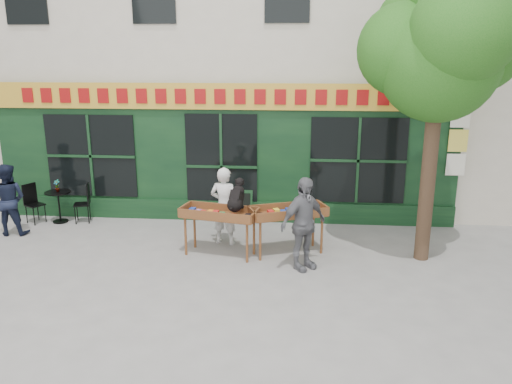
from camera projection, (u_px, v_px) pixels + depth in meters
ground at (205, 257)px, 10.01m from camera, size 80.00×80.00×0.00m
building at (239, 18)px, 14.45m from camera, size 14.00×7.26×10.00m
street_tree at (442, 43)px, 8.91m from camera, size 3.05×2.90×5.60m
book_cart_center at (219, 216)px, 9.90m from camera, size 1.60×0.93×0.99m
dog at (236, 194)px, 9.70m from camera, size 0.46×0.66×0.60m
woman at (224, 206)px, 10.52m from camera, size 0.68×0.52×1.67m
book_cart_right at (288, 214)px, 9.99m from camera, size 1.62×1.13×0.99m
man_right at (303, 224)px, 9.22m from camera, size 1.06×1.01×1.77m
bistro_table at (59, 201)px, 11.96m from camera, size 0.60×0.60×0.76m
bistro_chair_left at (32, 200)px, 11.96m from camera, size 0.49×0.49×0.95m
bistro_chair_right at (85, 200)px, 11.98m from camera, size 0.45×0.45×0.95m
potted_plant at (57, 186)px, 11.87m from camera, size 0.18×0.14×0.30m
man_left at (8, 200)px, 11.09m from camera, size 0.84×0.69×1.61m
chalkboard at (241, 207)px, 11.97m from camera, size 0.56×0.20×0.79m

